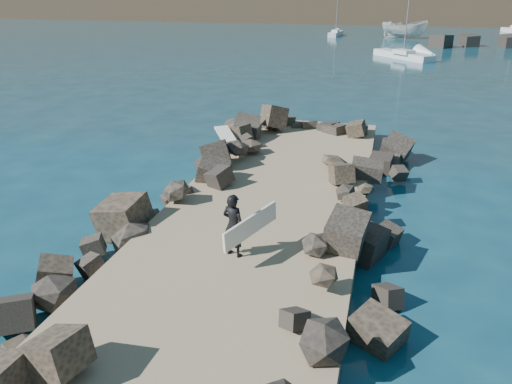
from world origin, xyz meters
TOP-DOWN VIEW (x-y plane):
  - ground at (0.00, 0.00)m, footprint 800.00×800.00m
  - jetty at (0.00, -2.00)m, footprint 6.00×26.00m
  - riprap_left at (-2.90, -1.50)m, footprint 2.60×22.00m
  - riprap_right at (2.90, -1.50)m, footprint 2.60×22.00m
  - surfboard_resting at (-2.74, 5.00)m, footprint 1.79×2.27m
  - boat_imported at (4.96, 64.65)m, footprint 6.82×3.49m
  - surfer_with_board at (0.03, -3.10)m, footprint 1.24×1.92m
  - sailboat_b at (-4.97, 65.89)m, footprint 1.79×5.73m
  - sailboat_c at (4.68, 41.88)m, footprint 6.27×6.90m

SIDE VIEW (x-z plane):
  - ground at x=0.00m, z-range 0.00..0.00m
  - jetty at x=0.00m, z-range 0.00..0.60m
  - sailboat_c at x=4.68m, z-range -4.24..4.93m
  - sailboat_b at x=-4.97m, z-range -3.13..3.83m
  - riprap_left at x=-2.90m, z-range 0.00..1.00m
  - riprap_right at x=2.90m, z-range 0.00..1.00m
  - surfboard_resting at x=-2.74m, z-range 1.00..1.08m
  - boat_imported at x=4.96m, z-range 0.00..2.51m
  - surfer_with_board at x=0.03m, z-range 0.61..2.27m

